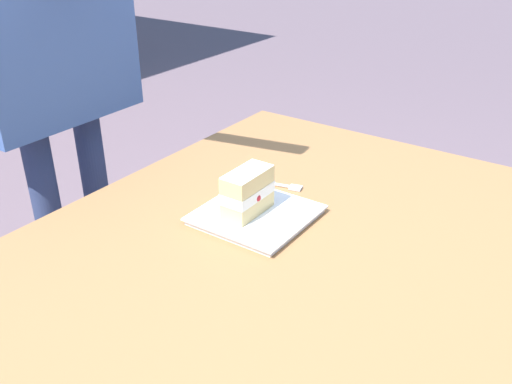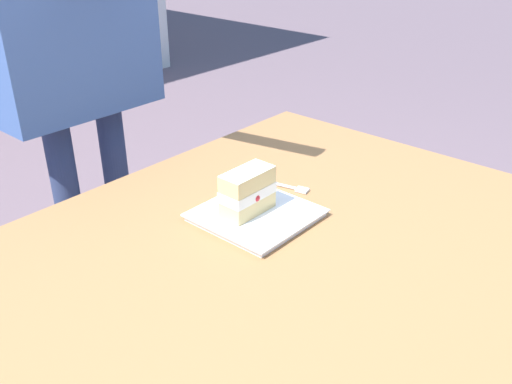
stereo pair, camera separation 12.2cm
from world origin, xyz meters
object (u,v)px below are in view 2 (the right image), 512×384
Objects in this scene: dessert_plate at (256,215)px; dessert_fork at (281,185)px; patio_table at (288,283)px; diner_person at (67,11)px; cake_slice at (247,192)px.

dessert_plate reaches higher than dessert_fork.
dessert_plate is 0.17m from dessert_fork.
patio_table is 0.91m from diner_person.
diner_person is at bearing 87.35° from patio_table.
dessert_plate is (0.04, 0.13, 0.10)m from patio_table.
dessert_plate is 0.06m from cake_slice.
patio_table is 0.29m from dessert_fork.
diner_person is (-0.16, 0.60, 0.37)m from dessert_fork.
dessert_plate is 0.75m from diner_person.
patio_table is 0.22m from cake_slice.
dessert_plate is at bearing -89.71° from diner_person.
patio_table is 0.78× the size of diner_person.
diner_person is (0.01, 0.64, 0.31)m from cake_slice.
diner_person is (0.04, 0.78, 0.47)m from patio_table.
dessert_plate is at bearing -160.40° from dessert_fork.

